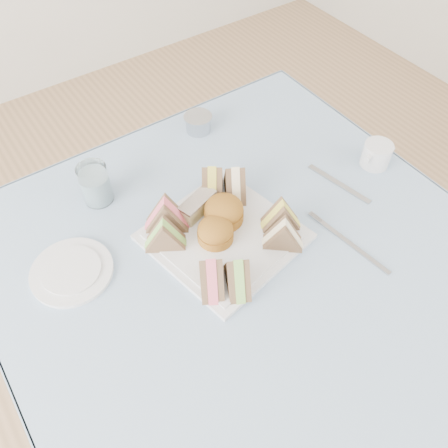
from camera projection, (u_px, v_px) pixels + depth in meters
floor at (239, 387)px, 1.59m from camera, size 4.00×4.00×0.00m
table at (242, 338)px, 1.30m from camera, size 0.90×0.90×0.74m
tablecloth at (247, 260)px, 1.01m from camera, size 1.02×1.02×0.01m
serving_plate at (224, 237)px, 1.04m from camera, size 0.34×0.34×0.01m
sandwich_fl_a at (211, 272)px, 0.92m from camera, size 0.09×0.11×0.09m
sandwich_fl_b at (238, 272)px, 0.92m from camera, size 0.08×0.10×0.08m
sandwich_fr_a at (282, 214)px, 1.02m from camera, size 0.10×0.08×0.08m
sandwich_fr_b at (284, 233)px, 0.99m from camera, size 0.09×0.09×0.08m
sandwich_bl_a at (164, 233)px, 0.99m from camera, size 0.10×0.08×0.08m
sandwich_bl_b at (166, 213)px, 1.02m from camera, size 0.11×0.09×0.09m
sandwich_br_a at (235, 181)px, 1.08m from camera, size 0.08×0.10×0.08m
sandwich_br_b at (212, 180)px, 1.08m from camera, size 0.09×0.11×0.09m
scone_left at (215, 231)px, 1.01m from camera, size 0.10×0.10×0.05m
scone_right at (224, 211)px, 1.04m from camera, size 0.12×0.12×0.06m
pastry_slice at (198, 206)px, 1.06m from camera, size 0.10×0.06×0.04m
side_plate at (72, 271)px, 0.98m from camera, size 0.20×0.20×0.01m
water_glass at (95, 184)px, 1.08m from camera, size 0.07×0.07×0.10m
tea_strainer at (198, 124)px, 1.26m from camera, size 0.09×0.09×0.04m
knife at (339, 184)px, 1.15m from camera, size 0.05×0.18×0.00m
fork at (354, 247)px, 1.03m from camera, size 0.03×0.19×0.00m
creamer_jug at (376, 155)px, 1.17m from camera, size 0.08×0.08×0.06m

